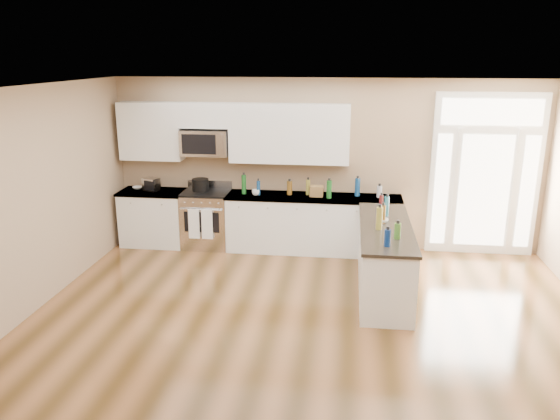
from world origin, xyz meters
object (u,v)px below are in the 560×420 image
(peninsula_cabinet, at_px, (384,260))
(stockpot, at_px, (200,184))
(kitchen_range, at_px, (207,219))
(toaster_oven, at_px, (151,184))

(peninsula_cabinet, relative_size, stockpot, 8.26)
(peninsula_cabinet, bearing_deg, kitchen_range, 153.26)
(kitchen_range, distance_m, stockpot, 0.59)
(stockpot, relative_size, toaster_oven, 1.14)
(stockpot, bearing_deg, peninsula_cabinet, -27.08)
(peninsula_cabinet, bearing_deg, toaster_oven, 158.84)
(kitchen_range, bearing_deg, toaster_oven, 178.13)
(kitchen_range, relative_size, toaster_oven, 4.37)
(stockpot, height_order, toaster_oven, stockpot)
(peninsula_cabinet, height_order, toaster_oven, toaster_oven)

